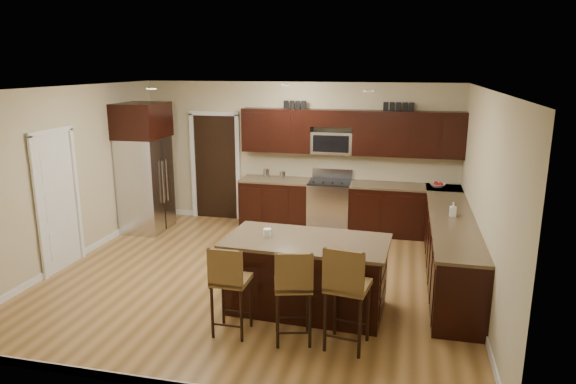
% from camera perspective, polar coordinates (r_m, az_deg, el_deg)
% --- Properties ---
extents(floor, '(6.00, 6.00, 0.00)m').
position_cam_1_polar(floor, '(7.57, -3.42, -9.44)').
color(floor, '#A1753F').
rests_on(floor, ground).
extents(ceiling, '(6.00, 6.00, 0.00)m').
position_cam_1_polar(ceiling, '(6.96, -3.75, 11.43)').
color(ceiling, silver).
rests_on(ceiling, wall_back).
extents(wall_back, '(6.00, 0.00, 6.00)m').
position_cam_1_polar(wall_back, '(9.76, 1.05, 4.20)').
color(wall_back, '#C4B68D').
rests_on(wall_back, floor).
extents(wall_left, '(0.00, 5.50, 5.50)m').
position_cam_1_polar(wall_left, '(8.49, -23.38, 1.57)').
color(wall_left, '#C4B68D').
rests_on(wall_left, floor).
extents(wall_right, '(0.00, 5.50, 5.50)m').
position_cam_1_polar(wall_right, '(6.93, 20.94, -0.79)').
color(wall_right, '#C4B68D').
rests_on(wall_right, floor).
extents(base_cabinets, '(4.02, 3.96, 0.92)m').
position_cam_1_polar(base_cabinets, '(8.49, 11.81, -3.77)').
color(base_cabinets, black).
rests_on(base_cabinets, floor).
extents(upper_cabinets, '(4.00, 0.33, 0.80)m').
position_cam_1_polar(upper_cabinets, '(9.36, 7.15, 6.71)').
color(upper_cabinets, black).
rests_on(upper_cabinets, wall_back).
extents(range, '(0.76, 0.64, 1.11)m').
position_cam_1_polar(range, '(9.54, 4.64, -1.47)').
color(range, silver).
rests_on(range, floor).
extents(microwave, '(0.76, 0.31, 0.40)m').
position_cam_1_polar(microwave, '(9.46, 4.92, 5.49)').
color(microwave, silver).
rests_on(microwave, upper_cabinets).
extents(doorway, '(0.85, 0.03, 2.06)m').
position_cam_1_polar(doorway, '(10.27, -8.03, 2.74)').
color(doorway, black).
rests_on(doorway, floor).
extents(pantry_door, '(0.03, 0.80, 2.04)m').
position_cam_1_polar(pantry_door, '(8.32, -24.26, -1.10)').
color(pantry_door, white).
rests_on(pantry_door, floor).
extents(letter_decor, '(2.20, 0.03, 0.15)m').
position_cam_1_polar(letter_decor, '(9.33, 6.34, 9.52)').
color(letter_decor, black).
rests_on(letter_decor, upper_cabinets).
extents(island, '(2.05, 1.15, 0.92)m').
position_cam_1_polar(island, '(6.50, 2.04, -9.37)').
color(island, black).
rests_on(island, floor).
extents(stool_left, '(0.40, 0.40, 1.07)m').
position_cam_1_polar(stool_left, '(5.83, -6.56, -9.74)').
color(stool_left, brown).
rests_on(stool_left, floor).
extents(stool_mid, '(0.50, 0.50, 1.09)m').
position_cam_1_polar(stool_mid, '(5.64, 0.62, -10.35)').
color(stool_mid, brown).
rests_on(stool_mid, floor).
extents(stool_right, '(0.50, 0.50, 1.18)m').
position_cam_1_polar(stool_right, '(5.53, 6.48, -10.35)').
color(stool_right, brown).
rests_on(stool_right, floor).
extents(refrigerator, '(0.79, 0.92, 2.35)m').
position_cam_1_polar(refrigerator, '(9.70, -15.65, 2.78)').
color(refrigerator, silver).
rests_on(refrigerator, floor).
extents(floor_mat, '(1.18, 1.00, 0.01)m').
position_cam_1_polar(floor_mat, '(8.73, 3.02, -6.14)').
color(floor_mat, brown).
rests_on(floor_mat, floor).
extents(fruit_bowl, '(0.28, 0.28, 0.07)m').
position_cam_1_polar(fruit_bowl, '(9.35, 16.28, 0.72)').
color(fruit_bowl, silver).
rests_on(fruit_bowl, base_cabinets).
extents(soap_bottle, '(0.09, 0.09, 0.20)m').
position_cam_1_polar(soap_bottle, '(7.61, 17.87, -1.83)').
color(soap_bottle, '#B2B2B2').
rests_on(soap_bottle, base_cabinets).
extents(canister_tall, '(0.12, 0.12, 0.18)m').
position_cam_1_polar(canister_tall, '(9.66, -2.42, 2.05)').
color(canister_tall, silver).
rests_on(canister_tall, base_cabinets).
extents(canister_short, '(0.11, 0.11, 0.15)m').
position_cam_1_polar(canister_short, '(9.58, -0.61, 1.86)').
color(canister_short, silver).
rests_on(canister_short, base_cabinets).
extents(island_jar, '(0.10, 0.10, 0.10)m').
position_cam_1_polar(island_jar, '(6.41, -2.31, -4.53)').
color(island_jar, white).
rests_on(island_jar, island).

